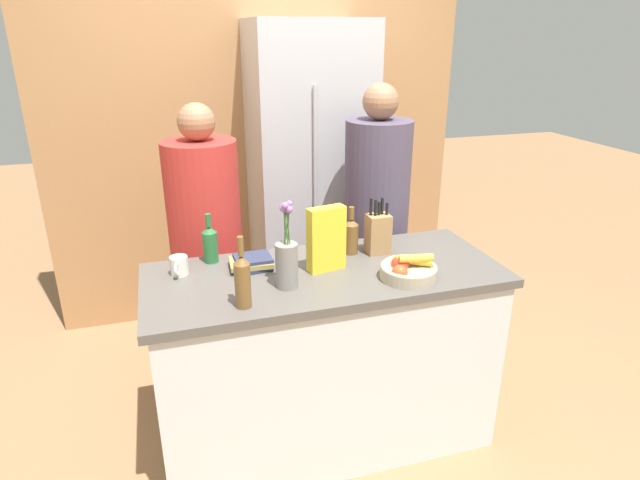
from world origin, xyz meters
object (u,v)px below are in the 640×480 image
Objects in this scene: book_stack at (252,263)px; cereal_box at (326,239)px; fruit_bowl at (407,269)px; bottle_vinegar at (242,280)px; person_at_sink at (206,239)px; bottle_oil at (351,235)px; bottle_wine at (210,243)px; flower_vase at (287,259)px; person_in_blue at (376,216)px; coffee_mug at (179,266)px; refrigerator at (309,183)px; knife_block at (378,233)px.

cereal_box is at bearing -19.29° from book_stack.
bottle_vinegar is at bearing -176.11° from fruit_bowl.
person_at_sink reaches higher than bottle_vinegar.
bottle_vinegar is at bearing -149.95° from cereal_box.
bottle_oil is (0.49, 0.04, 0.07)m from book_stack.
bottle_vinegar reaches higher than bottle_wine.
flower_vase is at bearing -144.92° from bottle_oil.
book_stack is at bearing -139.18° from person_in_blue.
bottle_wine is (0.15, 0.11, 0.05)m from coffee_mug.
coffee_mug is 0.48× the size of bottle_oil.
flower_vase is 0.78m from person_at_sink.
person_at_sink is at bearing -170.50° from person_in_blue.
flower_vase is 1.28× the size of cereal_box.
refrigerator is 0.63m from person_in_blue.
refrigerator is 0.93m from person_at_sink.
bottle_oil is at bearing 1.03° from coffee_mug.
refrigerator reaches higher than cereal_box.
bottle_wine reaches higher than book_stack.
flower_vase is 1.61× the size of bottle_wine.
bottle_vinegar is 1.25× the size of bottle_wine.
flower_vase reaches higher than coffee_mug.
refrigerator reaches higher than bottle_vinegar.
refrigerator is at bearing 70.17° from flower_vase.
book_stack is (-0.57, -1.05, -0.06)m from refrigerator.
coffee_mug is (-0.95, 0.32, -0.00)m from fruit_bowl.
refrigerator reaches higher than person_in_blue.
knife_block reaches higher than bottle_oil.
flower_vase is at bearing -56.18° from person_at_sink.
coffee_mug is at bearing 149.46° from flower_vase.
bottle_wine is (-0.80, 0.43, 0.05)m from fruit_bowl.
coffee_mug is at bearing -147.72° from person_in_blue.
bottle_oil is (-0.08, -1.01, 0.01)m from refrigerator.
person_in_blue reaches higher than flower_vase.
bottle_vinegar is (-0.59, -0.39, 0.02)m from bottle_oil.
book_stack is at bearing -37.64° from bottle_wine.
knife_block is at bearing 24.95° from flower_vase.
flower_vase is at bearing -124.07° from person_in_blue.
flower_vase is at bearing -109.83° from refrigerator.
refrigerator reaches higher than bottle_oil.
bottle_oil and bottle_wine have the same top height.
flower_vase is (-0.51, -0.24, 0.02)m from knife_block.
book_stack is at bearing 115.59° from flower_vase.
fruit_bowl is at bearing -88.01° from knife_block.
cereal_box reaches higher than bottle_wine.
person_at_sink is at bearing 135.07° from fruit_bowl.
cereal_box reaches higher than book_stack.
knife_block is at bearing -1.02° from coffee_mug.
flower_vase is 1.61× the size of bottle_oil.
refrigerator is at bearing 92.62° from knife_block.
person_in_blue is (0.48, 0.57, -0.13)m from cereal_box.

